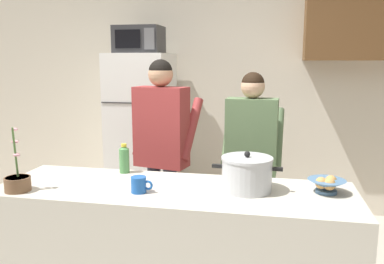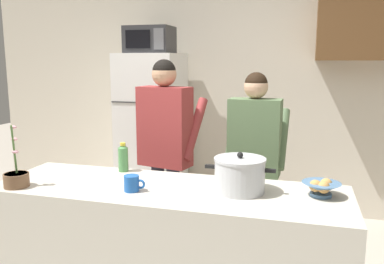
% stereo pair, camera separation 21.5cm
% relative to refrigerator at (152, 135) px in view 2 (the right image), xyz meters
% --- Properties ---
extents(back_wall_unit, '(6.00, 0.48, 2.60)m').
position_rel_refrigerator_xyz_m(back_wall_unit, '(1.06, 0.42, 0.53)').
color(back_wall_unit, beige).
rests_on(back_wall_unit, ground).
extents(kitchen_island, '(2.16, 0.68, 0.92)m').
position_rel_refrigerator_xyz_m(kitchen_island, '(0.82, -1.85, -0.42)').
color(kitchen_island, beige).
rests_on(kitchen_island, ground).
extents(refrigerator, '(0.64, 0.68, 1.76)m').
position_rel_refrigerator_xyz_m(refrigerator, '(0.00, 0.00, 0.00)').
color(refrigerator, white).
rests_on(refrigerator, ground).
extents(microwave, '(0.48, 0.37, 0.28)m').
position_rel_refrigerator_xyz_m(microwave, '(0.00, -0.02, 1.02)').
color(microwave, '#2D2D30').
rests_on(microwave, refrigerator).
extents(person_near_pot, '(0.58, 0.50, 1.69)m').
position_rel_refrigerator_xyz_m(person_near_pot, '(0.51, -1.00, 0.18)').
color(person_near_pot, '#33384C').
rests_on(person_near_pot, ground).
extents(person_by_sink, '(0.50, 0.43, 1.60)m').
position_rel_refrigerator_xyz_m(person_by_sink, '(1.23, -0.93, 0.11)').
color(person_by_sink, black).
rests_on(person_by_sink, ground).
extents(cooking_pot, '(0.41, 0.30, 0.24)m').
position_rel_refrigerator_xyz_m(cooking_pot, '(1.25, -1.81, 0.14)').
color(cooking_pot, silver).
rests_on(cooking_pot, kitchen_island).
extents(coffee_mug, '(0.13, 0.09, 0.10)m').
position_rel_refrigerator_xyz_m(coffee_mug, '(0.64, -1.97, 0.09)').
color(coffee_mug, '#1E59B2').
rests_on(coffee_mug, kitchen_island).
extents(bread_bowl, '(0.22, 0.22, 0.10)m').
position_rel_refrigerator_xyz_m(bread_bowl, '(1.71, -1.76, 0.09)').
color(bread_bowl, '#4C7299').
rests_on(bread_bowl, kitchen_island).
extents(bottle_near_edge, '(0.07, 0.07, 0.20)m').
position_rel_refrigerator_xyz_m(bottle_near_edge, '(0.40, -1.58, 0.14)').
color(bottle_near_edge, '#4C8C4C').
rests_on(bottle_near_edge, kitchen_island).
extents(potted_orchid, '(0.15, 0.15, 0.38)m').
position_rel_refrigerator_xyz_m(potted_orchid, '(-0.07, -2.08, 0.10)').
color(potted_orchid, brown).
rests_on(potted_orchid, kitchen_island).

